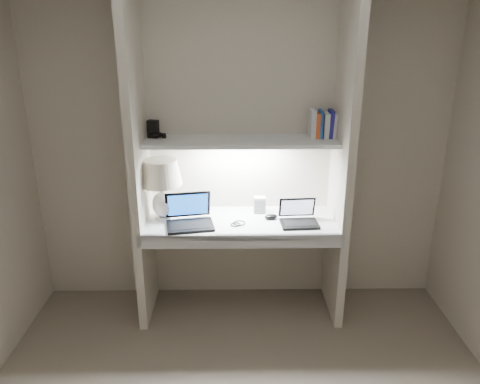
{
  "coord_description": "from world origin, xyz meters",
  "views": [
    {
      "loc": [
        -0.05,
        -2.0,
        2.16
      ],
      "look_at": [
        -0.01,
        1.05,
        1.06
      ],
      "focal_mm": 35.0,
      "sensor_mm": 36.0,
      "label": 1
    }
  ],
  "objects_px": {
    "laptop_main": "(189,218)",
    "laptop_netbook": "(299,218)",
    "table_lamp": "(161,179)",
    "speaker": "(260,205)",
    "book_row": "(322,124)"
  },
  "relations": [
    {
      "from": "table_lamp",
      "to": "book_row",
      "type": "relative_size",
      "value": 2.26
    },
    {
      "from": "table_lamp",
      "to": "speaker",
      "type": "distance_m",
      "value": 0.78
    },
    {
      "from": "book_row",
      "to": "laptop_main",
      "type": "bearing_deg",
      "value": -166.83
    },
    {
      "from": "laptop_netbook",
      "to": "book_row",
      "type": "distance_m",
      "value": 0.71
    },
    {
      "from": "table_lamp",
      "to": "laptop_netbook",
      "type": "bearing_deg",
      "value": -5.59
    },
    {
      "from": "table_lamp",
      "to": "speaker",
      "type": "height_order",
      "value": "table_lamp"
    },
    {
      "from": "laptop_main",
      "to": "laptop_netbook",
      "type": "bearing_deg",
      "value": -9.56
    },
    {
      "from": "table_lamp",
      "to": "laptop_main",
      "type": "height_order",
      "value": "table_lamp"
    },
    {
      "from": "laptop_main",
      "to": "laptop_netbook",
      "type": "distance_m",
      "value": 0.8
    },
    {
      "from": "table_lamp",
      "to": "speaker",
      "type": "relative_size",
      "value": 3.57
    },
    {
      "from": "speaker",
      "to": "book_row",
      "type": "xyz_separation_m",
      "value": [
        0.45,
        0.01,
        0.63
      ]
    },
    {
      "from": "laptop_netbook",
      "to": "laptop_main",
      "type": "bearing_deg",
      "value": 177.4
    },
    {
      "from": "book_row",
      "to": "laptop_netbook",
      "type": "bearing_deg",
      "value": -129.11
    },
    {
      "from": "laptop_netbook",
      "to": "book_row",
      "type": "xyz_separation_m",
      "value": [
        0.18,
        0.22,
        0.65
      ]
    },
    {
      "from": "laptop_netbook",
      "to": "book_row",
      "type": "bearing_deg",
      "value": 47.4
    }
  ]
}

